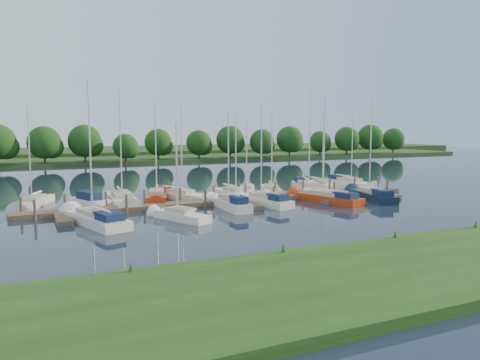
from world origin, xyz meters
name	(u,v)px	position (x,y,z in m)	size (l,w,h in m)	color
ground	(275,217)	(0.00, 0.00, 0.00)	(260.00, 260.00, 0.00)	#1B2736
near_bank	(426,265)	(0.00, -16.00, 0.25)	(90.00, 10.00, 0.50)	#204012
dock	(238,202)	(0.00, 7.31, 0.20)	(40.00, 6.00, 0.40)	brown
mooring_pilings	(233,196)	(0.00, 8.43, 0.60)	(38.24, 2.84, 2.00)	#473D33
far_shore	(114,159)	(0.00, 75.00, 0.30)	(180.00, 30.00, 0.60)	#234018
distant_hill	(98,152)	(0.00, 100.00, 0.70)	(220.00, 40.00, 1.40)	#315023
treeline	(130,144)	(0.93, 62.10, 4.08)	(146.68, 9.17, 8.12)	#38281C
sailboat_n_0	(33,204)	(-18.04, 13.90, 0.27)	(3.91, 7.51, 9.61)	white
motorboat	(90,202)	(-13.16, 11.91, 0.35)	(3.29, 5.47, 1.70)	white
sailboat_n_2	(122,201)	(-10.22, 11.92, 0.28)	(2.46, 9.20, 11.68)	white
sailboat_n_3	(157,198)	(-6.64, 12.46, 0.28)	(3.68, 8.09, 10.32)	#A72E0F
sailboat_n_4	(179,196)	(-4.23, 12.64, 0.31)	(4.96, 7.66, 10.10)	white
sailboat_n_5	(235,195)	(1.24, 10.90, 0.28)	(2.56, 7.41, 9.47)	white
sailboat_n_6	(247,191)	(3.70, 13.14, 0.27)	(4.15, 6.45, 8.60)	white
sailboat_n_7	(271,191)	(6.35, 12.25, 0.27)	(3.96, 7.17, 9.22)	white
sailboat_n_8	(308,189)	(10.60, 11.38, 0.34)	(5.17, 9.73, 12.50)	white
sailboat_n_9	(321,186)	(13.99, 13.60, 0.27)	(1.83, 7.29, 9.33)	white
sailboat_n_10	(349,184)	(18.28, 13.80, 0.32)	(2.16, 8.49, 10.80)	white
sailboat_s_0	(95,220)	(-13.90, 3.14, 0.32)	(4.14, 8.98, 11.33)	white
sailboat_s_1	(179,217)	(-7.58, 2.00, 0.27)	(3.56, 6.07, 8.02)	white
sailboat_s_2	(230,205)	(-1.84, 4.96, 0.35)	(1.70, 6.88, 9.16)	white
sailboat_s_3	(264,202)	(1.88, 5.52, 0.33)	(2.95, 7.59, 9.73)	white
sailboat_s_4	(326,199)	(8.31, 4.54, 0.32)	(3.87, 8.42, 10.65)	#A72E0F
sailboat_s_5	(371,196)	(13.48, 4.04, 0.33)	(3.55, 8.39, 10.67)	#0F1B33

